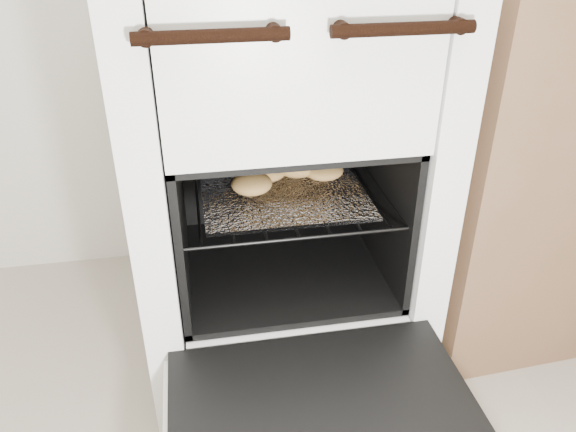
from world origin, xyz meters
name	(u,v)px	position (x,y,z in m)	size (l,w,h in m)	color
stove	(276,165)	(0.11, 1.15, 0.47)	(0.63, 0.70, 0.96)	white
oven_door	(326,424)	(0.11, 0.62, 0.21)	(0.56, 0.44, 0.04)	black
oven_rack	(281,190)	(0.11, 1.08, 0.44)	(0.46, 0.44, 0.01)	black
foil_sheet	(283,192)	(0.11, 1.06, 0.44)	(0.35, 0.31, 0.01)	white
baked_rolls	(282,168)	(0.12, 1.13, 0.47)	(0.28, 0.23, 0.05)	tan
counter	(572,148)	(0.89, 1.18, 0.44)	(0.89, 0.59, 0.89)	brown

